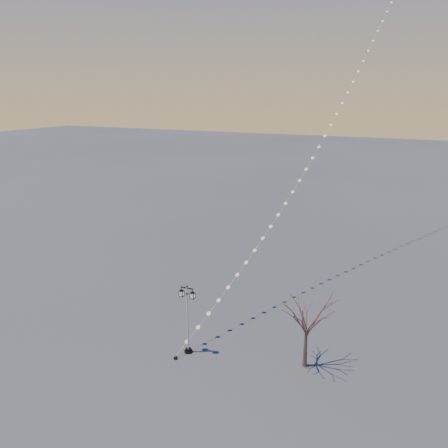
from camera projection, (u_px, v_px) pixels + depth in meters
The scene contains 4 objects.
ground at pixel (198, 362), 28.41m from camera, with size 300.00×300.00×0.00m, color #434343.
street_lamp at pixel (188, 316), 28.83m from camera, with size 1.15×0.50×4.51m.
bare_tree at pixel (307, 321), 27.25m from camera, with size 2.58×2.58×4.28m.
kite_train at pixel (324, 108), 39.61m from camera, with size 8.01×38.03×28.85m.
Camera 1 is at (12.09, -22.00, 15.77)m, focal length 37.87 mm.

